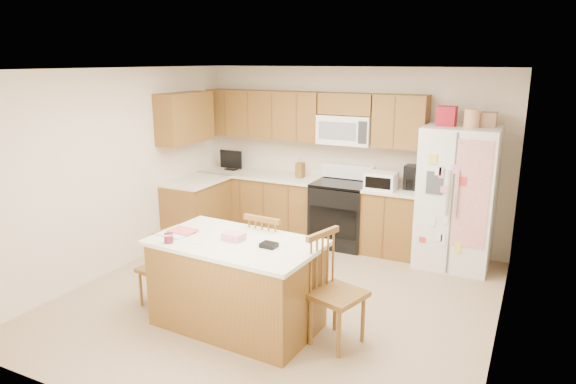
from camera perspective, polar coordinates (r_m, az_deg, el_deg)
The scene contains 9 objects.
ground at distance 5.87m, azimuth -1.02°, elevation -11.70°, with size 4.50×4.50×0.00m, color olive.
room_shell at distance 5.39m, azimuth -1.08°, elevation 2.17°, with size 4.60×4.60×2.52m.
cabinetry at distance 7.50m, azimuth -1.45°, elevation 1.57°, with size 3.36×1.56×2.15m.
stove at distance 7.36m, azimuth 5.90°, elevation -2.32°, with size 0.76×0.65×1.13m.
refrigerator at distance 6.82m, azimuth 18.26°, elevation -0.44°, with size 0.90×0.79×2.04m.
island at distance 5.16m, azimuth -5.73°, elevation -10.04°, with size 1.69×1.05×0.99m.
windsor_chair_left at distance 5.72m, azimuth -13.93°, elevation -8.22°, with size 0.42×0.44×0.90m.
windsor_chair_back at distance 5.56m, azimuth -2.00°, elevation -7.72°, with size 0.47×0.45×1.03m.
windsor_chair_right at distance 4.84m, azimuth 5.26°, elevation -11.09°, with size 0.55×0.57×1.07m.
Camera 1 is at (2.42, -4.68, 2.59)m, focal length 32.00 mm.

